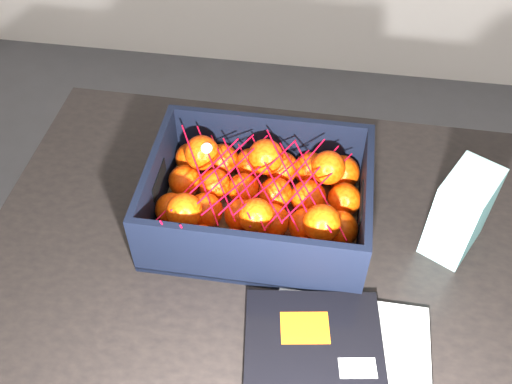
# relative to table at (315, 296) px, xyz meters

# --- Properties ---
(room_shell) EXTENTS (3.54, 3.54, 2.50)m
(room_shell) POSITION_rel_table_xyz_m (0.13, -0.14, 0.60)
(room_shell) COLOR silver
(room_shell) RESTS_ON ground
(table) EXTENTS (1.21, 0.81, 0.75)m
(table) POSITION_rel_table_xyz_m (0.00, 0.00, 0.00)
(table) COLOR black
(table) RESTS_ON ground
(magazine_stack) EXTENTS (0.29, 0.31, 0.02)m
(magazine_stack) POSITION_rel_table_xyz_m (0.03, -0.20, 0.11)
(magazine_stack) COLOR silver
(magazine_stack) RESTS_ON table
(produce_crate) EXTENTS (0.38, 0.29, 0.13)m
(produce_crate) POSITION_rel_table_xyz_m (-0.12, 0.08, 0.14)
(produce_crate) COLOR olive
(produce_crate) RESTS_ON table
(clementine_heap) EXTENTS (0.36, 0.27, 0.11)m
(clementine_heap) POSITION_rel_table_xyz_m (-0.11, 0.08, 0.15)
(clementine_heap) COLOR #FF3E05
(clementine_heap) RESTS_ON produce_crate
(mesh_net) EXTENTS (0.31, 0.25, 0.09)m
(mesh_net) POSITION_rel_table_xyz_m (-0.13, 0.08, 0.21)
(mesh_net) COLOR red
(mesh_net) RESTS_ON clementine_heap
(retail_carton) EXTENTS (0.12, 0.13, 0.16)m
(retail_carton) POSITION_rel_table_xyz_m (0.22, 0.08, 0.18)
(retail_carton) COLOR white
(retail_carton) RESTS_ON table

